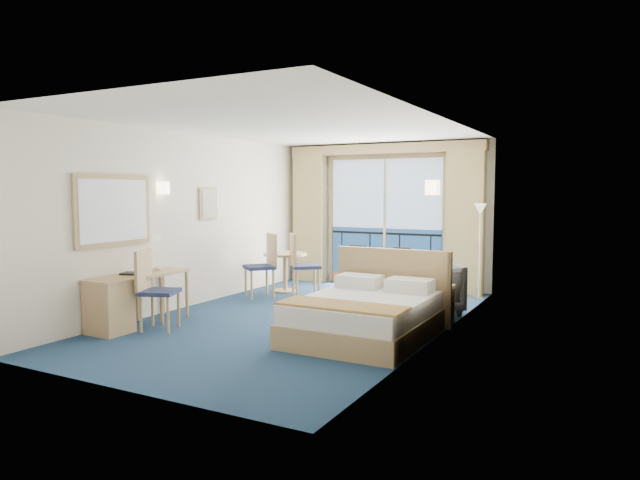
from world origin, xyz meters
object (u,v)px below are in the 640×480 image
(nightstand, at_px, (437,304))
(desk_chair, at_px, (153,285))
(floor_lamp, at_px, (480,227))
(round_table, at_px, (285,262))
(desk, at_px, (116,302))
(table_chair_a, at_px, (300,261))
(armchair, at_px, (431,288))
(bed, at_px, (366,315))
(table_chair_b, at_px, (265,261))

(nightstand, distance_m, desk_chair, 3.80)
(floor_lamp, relative_size, round_table, 2.06)
(desk, height_order, table_chair_a, table_chair_a)
(armchair, relative_size, round_table, 1.06)
(floor_lamp, distance_m, desk_chair, 5.33)
(round_table, xyz_separation_m, table_chair_a, (0.48, -0.28, 0.08))
(bed, xyz_separation_m, table_chair_b, (-2.60, 1.66, 0.33))
(armchair, xyz_separation_m, floor_lamp, (0.38, 1.43, 0.84))
(nightstand, height_order, table_chair_b, table_chair_b)
(floor_lamp, relative_size, desk_chair, 1.53)
(nightstand, relative_size, table_chair_a, 0.49)
(table_chair_a, bearing_deg, floor_lamp, -105.04)
(armchair, xyz_separation_m, desk_chair, (-2.88, -2.74, 0.22))
(bed, xyz_separation_m, desk_chair, (-2.62, -0.93, 0.30))
(table_chair_a, bearing_deg, round_table, 20.02)
(nightstand, xyz_separation_m, floor_lamp, (0.10, 2.08, 0.95))
(armchair, distance_m, round_table, 2.87)
(armchair, bearing_deg, round_table, -46.04)
(floor_lamp, bearing_deg, nightstand, -92.81)
(bed, relative_size, round_table, 2.50)
(nightstand, height_order, table_chair_a, table_chair_a)
(armchair, height_order, table_chair_a, table_chair_a)
(bed, distance_m, desk_chair, 2.79)
(round_table, height_order, table_chair_b, table_chair_b)
(armchair, xyz_separation_m, desk, (-3.23, -3.03, 0.01))
(desk_chair, relative_size, round_table, 1.35)
(floor_lamp, xyz_separation_m, table_chair_b, (-3.24, -1.58, -0.60))
(floor_lamp, relative_size, table_chair_a, 1.47)
(table_chair_b, bearing_deg, desk, -57.85)
(bed, relative_size, armchair, 2.36)
(nightstand, distance_m, armchair, 0.71)
(desk_chair, bearing_deg, round_table, -21.91)
(desk_chair, bearing_deg, table_chair_a, -31.29)
(desk_chair, xyz_separation_m, table_chair_b, (0.02, 2.59, 0.02))
(nightstand, xyz_separation_m, armchair, (-0.28, 0.64, 0.11))
(floor_lamp, distance_m, table_chair_a, 3.06)
(desk_chair, bearing_deg, desk, 108.88)
(bed, relative_size, nightstand, 3.67)
(table_chair_a, bearing_deg, desk, 124.99)
(nightstand, relative_size, desk_chair, 0.51)
(table_chair_b, bearing_deg, desk_chair, -50.90)
(floor_lamp, height_order, desk_chair, floor_lamp)
(desk, bearing_deg, armchair, 43.18)
(floor_lamp, bearing_deg, desk, -128.99)
(bed, relative_size, table_chair_a, 1.79)
(table_chair_b, bearing_deg, bed, 6.94)
(floor_lamp, height_order, round_table, floor_lamp)
(armchair, relative_size, table_chair_a, 0.76)
(bed, relative_size, table_chair_b, 1.78)
(armchair, distance_m, table_chair_b, 2.87)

